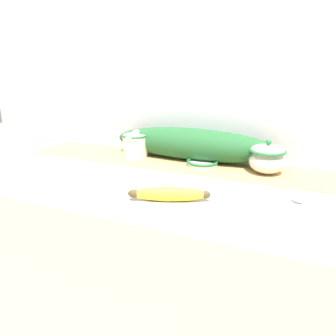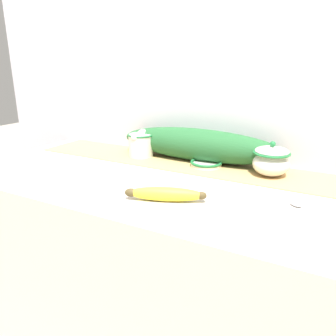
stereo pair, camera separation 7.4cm
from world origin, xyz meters
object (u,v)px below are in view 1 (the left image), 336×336
(cream_pitcher, at_px, (135,145))
(small_dish, at_px, (202,163))
(sugar_bowl, at_px, (267,158))
(spoon, at_px, (292,199))
(banana, at_px, (169,194))

(cream_pitcher, relative_size, small_dish, 1.04)
(small_dish, bearing_deg, sugar_bowl, 1.31)
(cream_pitcher, distance_m, spoon, 0.66)
(small_dish, relative_size, spoon, 0.74)
(cream_pitcher, xyz_separation_m, spoon, (0.62, -0.21, -0.05))
(small_dish, relative_size, banana, 0.53)
(cream_pitcher, height_order, small_dish, cream_pitcher)
(cream_pitcher, height_order, banana, cream_pitcher)
(small_dish, distance_m, banana, 0.35)
(small_dish, xyz_separation_m, spoon, (0.33, -0.21, -0.01))
(cream_pitcher, height_order, sugar_bowl, sugar_bowl)
(banana, relative_size, spoon, 1.39)
(sugar_bowl, xyz_separation_m, small_dish, (-0.23, -0.01, -0.04))
(sugar_bowl, distance_m, banana, 0.42)
(sugar_bowl, bearing_deg, banana, -120.94)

